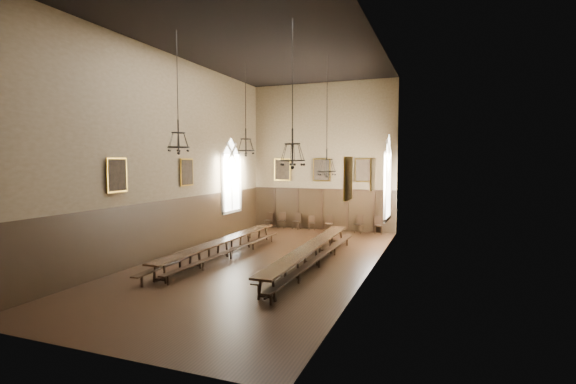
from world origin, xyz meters
The scene contains 33 objects.
floor centered at (0.00, 0.00, -0.01)m, with size 9.00×18.00×0.02m, color black.
ceiling centered at (0.00, 0.00, 9.01)m, with size 9.00×18.00×0.02m, color black.
wall_back centered at (0.00, 9.01, 4.50)m, with size 9.00×0.02×9.00m, color #7B674B.
wall_front centered at (0.00, -9.01, 4.50)m, with size 9.00×0.02×9.00m, color #7B674B.
wall_left centered at (-4.51, 0.00, 4.50)m, with size 0.02×18.00×9.00m, color #7B674B.
wall_right centered at (4.51, 0.00, 4.50)m, with size 0.02×18.00×9.00m, color #7B674B.
wainscot_panelling centered at (0.00, 0.00, 1.25)m, with size 9.00×18.00×2.50m, color black, non-canonical shape.
table_left centered at (-2.06, 0.22, 0.37)m, with size 0.72×9.59×0.75m.
table_right centered at (2.06, 0.18, 0.41)m, with size 0.91×10.40×0.81m.
bench_left_outer centered at (-2.58, -0.06, 0.29)m, with size 0.86×10.15×0.46m.
bench_left_inner centered at (-1.48, -0.07, 0.26)m, with size 0.60×9.06×0.41m.
bench_right_inner centered at (1.51, 0.24, 0.26)m, with size 0.50×9.09×0.41m.
bench_right_outer centered at (2.50, -0.13, 0.29)m, with size 0.49×10.19×0.46m.
chair_0 centered at (-3.40, 8.47, 0.29)m, with size 0.50×0.50×0.95m.
chair_1 centered at (-2.52, 8.54, 0.30)m, with size 0.50×0.50×0.99m.
chair_2 centered at (-1.49, 8.49, 0.30)m, with size 0.51×0.51×1.01m.
chair_3 centered at (-0.51, 8.52, 0.26)m, with size 0.48×0.48×0.87m.
chair_4 centered at (0.58, 8.49, 0.29)m, with size 0.44×0.44×0.96m.
chair_6 centered at (2.40, 8.50, 0.31)m, with size 0.55×0.55×1.04m.
chair_7 centered at (3.53, 8.58, 0.30)m, with size 0.53×0.53×1.01m.
chandelier_back_left centered at (-2.23, 2.97, 5.03)m, with size 0.89×0.89×4.40m.
chandelier_back_right centered at (2.11, 2.33, 4.12)m, with size 0.83×0.83×5.40m.
chandelier_front_left centered at (-2.21, -2.67, 5.04)m, with size 0.82×0.82×4.41m.
chandelier_front_right centered at (2.18, -2.35, 4.55)m, with size 0.88×0.88×4.92m.
portrait_back_0 centered at (-2.60, 8.88, 3.70)m, with size 1.10×0.12×1.40m.
portrait_back_1 centered at (0.00, 8.88, 3.70)m, with size 1.10×0.12×1.40m.
portrait_back_2 centered at (2.60, 8.88, 3.70)m, with size 1.10×0.12×1.40m.
portrait_left_0 centered at (-4.38, 1.00, 3.70)m, with size 0.12×1.00×1.30m.
portrait_left_1 centered at (-4.38, -3.50, 3.70)m, with size 0.12×1.00×1.30m.
portrait_right_0 centered at (4.38, 1.00, 3.70)m, with size 0.12×1.00×1.30m.
portrait_right_1 centered at (4.38, -3.50, 3.70)m, with size 0.12×1.00×1.30m.
window_right centered at (4.43, 5.50, 3.40)m, with size 0.20×2.20×4.60m, color white, non-canonical shape.
window_left centered at (-4.43, 5.50, 3.40)m, with size 0.20×2.20×4.60m, color white, non-canonical shape.
Camera 1 is at (7.09, -15.80, 4.20)m, focal length 26.00 mm.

